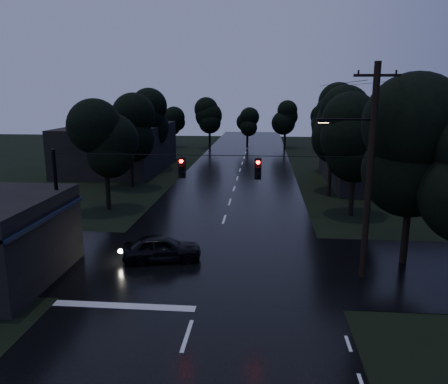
# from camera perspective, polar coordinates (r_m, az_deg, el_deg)

# --- Properties ---
(main_road) EXTENTS (12.00, 120.00, 0.02)m
(main_road) POSITION_cam_1_polar(r_m,az_deg,el_deg) (40.18, 1.32, 0.39)
(main_road) COLOR black
(main_road) RESTS_ON ground
(cross_street) EXTENTS (60.00, 9.00, 0.02)m
(cross_street) POSITION_cam_1_polar(r_m,az_deg,el_deg) (23.00, -1.80, -9.28)
(cross_street) COLOR black
(cross_street) RESTS_ON ground
(building_far_right) EXTENTS (10.00, 14.00, 4.40)m
(building_far_right) POSITION_cam_1_polar(r_m,az_deg,el_deg) (45.08, 19.79, 3.85)
(building_far_right) COLOR black
(building_far_right) RESTS_ON ground
(building_far_left) EXTENTS (10.00, 16.00, 5.00)m
(building_far_left) POSITION_cam_1_polar(r_m,az_deg,el_deg) (52.25, -13.47, 5.72)
(building_far_left) COLOR black
(building_far_left) RESTS_ON ground
(utility_pole_main) EXTENTS (3.50, 0.30, 10.00)m
(utility_pole_main) POSITION_cam_1_polar(r_m,az_deg,el_deg) (20.98, 18.29, 2.86)
(utility_pole_main) COLOR black
(utility_pole_main) RESTS_ON ground
(utility_pole_far) EXTENTS (2.00, 0.30, 7.50)m
(utility_pole_far) POSITION_cam_1_polar(r_m,az_deg,el_deg) (37.87, 13.82, 5.22)
(utility_pole_far) COLOR black
(utility_pole_far) RESTS_ON ground
(anchor_pole_left) EXTENTS (0.18, 0.18, 6.00)m
(anchor_pole_left) POSITION_cam_1_polar(r_m,az_deg,el_deg) (23.25, -20.85, -2.11)
(anchor_pole_left) COLOR black
(anchor_pole_left) RESTS_ON ground
(span_signals) EXTENTS (15.00, 0.37, 1.12)m
(span_signals) POSITION_cam_1_polar(r_m,az_deg,el_deg) (20.53, -0.70, 3.26)
(span_signals) COLOR black
(span_signals) RESTS_ON ground
(tree_corner_near) EXTENTS (4.48, 4.48, 9.44)m
(tree_corner_near) POSITION_cam_1_polar(r_m,az_deg,el_deg) (23.48, 23.53, 5.26)
(tree_corner_near) COLOR black
(tree_corner_near) RESTS_ON ground
(tree_left_a) EXTENTS (3.92, 3.92, 8.26)m
(tree_left_a) POSITION_cam_1_polar(r_m,az_deg,el_deg) (33.42, -15.31, 6.52)
(tree_left_a) COLOR black
(tree_left_a) RESTS_ON ground
(tree_left_b) EXTENTS (4.20, 4.20, 8.85)m
(tree_left_b) POSITION_cam_1_polar(r_m,az_deg,el_deg) (41.13, -12.25, 8.31)
(tree_left_b) COLOR black
(tree_left_b) RESTS_ON ground
(tree_left_c) EXTENTS (4.48, 4.48, 9.44)m
(tree_left_c) POSITION_cam_1_polar(r_m,az_deg,el_deg) (50.86, -9.56, 9.66)
(tree_left_c) COLOR black
(tree_left_c) RESTS_ON ground
(tree_right_a) EXTENTS (4.20, 4.20, 8.85)m
(tree_right_a) POSITION_cam_1_polar(r_m,az_deg,el_deg) (31.93, 16.79, 6.83)
(tree_right_a) COLOR black
(tree_right_a) RESTS_ON ground
(tree_right_b) EXTENTS (4.48, 4.48, 9.44)m
(tree_right_b) POSITION_cam_1_polar(r_m,az_deg,el_deg) (39.85, 15.43, 8.55)
(tree_right_b) COLOR black
(tree_right_b) RESTS_ON ground
(tree_right_c) EXTENTS (4.76, 4.76, 10.03)m
(tree_right_c) POSITION_cam_1_polar(r_m,az_deg,el_deg) (49.77, 14.15, 9.82)
(tree_right_c) COLOR black
(tree_right_c) RESTS_ON ground
(car) EXTENTS (4.37, 2.52, 1.40)m
(car) POSITION_cam_1_polar(r_m,az_deg,el_deg) (23.34, -8.11, -7.24)
(car) COLOR black
(car) RESTS_ON ground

